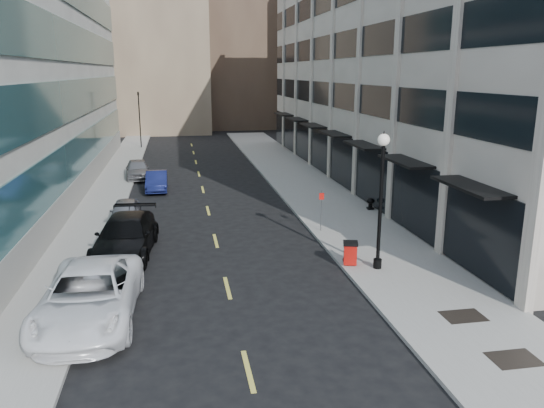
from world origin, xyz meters
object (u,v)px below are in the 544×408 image
object	(u,v)px
car_blue_sedan	(157,181)
car_white_van	(90,296)
sign_post	(321,204)
car_grey_sedan	(138,169)
urn_planter	(371,202)
car_black_pickup	(126,236)
trash_bin	(350,252)
traffic_signal	(138,95)
car_silver_sedan	(125,212)
lamppost	(381,189)

from	to	relation	value
car_blue_sedan	car_white_van	bearing A→B (deg)	-94.76
car_white_van	sign_post	size ratio (longest dim) A/B	3.09
car_grey_sedan	urn_planter	size ratio (longest dim) A/B	6.42
car_black_pickup	trash_bin	world-z (taller)	car_black_pickup
car_white_van	traffic_signal	bearing A→B (deg)	92.86
car_grey_sedan	car_silver_sedan	bearing A→B (deg)	-94.07
trash_bin	sign_post	distance (m)	5.14
car_white_van	urn_planter	world-z (taller)	car_white_van
car_black_pickup	car_silver_sedan	size ratio (longest dim) A/B	1.56
car_black_pickup	trash_bin	distance (m)	10.18
car_silver_sedan	sign_post	xyz separation A→B (m)	(10.16, -3.71, 0.89)
car_silver_sedan	sign_post	world-z (taller)	sign_post
car_black_pickup	sign_post	distance (m)	9.84
car_silver_sedan	trash_bin	xyz separation A→B (m)	(10.06, -8.77, 0.03)
car_white_van	sign_post	distance (m)	13.26
car_white_van	car_silver_sedan	distance (m)	12.04
traffic_signal	trash_bin	bearing A→B (deg)	-74.29
car_blue_sedan	traffic_signal	bearing A→B (deg)	95.80
car_grey_sedan	traffic_signal	bearing A→B (deg)	87.63
car_blue_sedan	lamppost	distance (m)	20.27
lamppost	car_silver_sedan	bearing A→B (deg)	139.63
car_white_van	car_blue_sedan	xyz separation A→B (m)	(1.60, 20.26, -0.23)
car_blue_sedan	lamppost	bearing A→B (deg)	-61.66
lamppost	urn_planter	distance (m)	10.36
car_white_van	car_silver_sedan	xyz separation A→B (m)	(0.14, 12.04, -0.26)
car_grey_sedan	sign_post	world-z (taller)	sign_post
urn_planter	car_blue_sedan	bearing A→B (deg)	147.25
traffic_signal	car_white_van	size ratio (longest dim) A/B	1.06
car_grey_sedan	lamppost	world-z (taller)	lamppost
car_white_van	car_black_pickup	distance (m)	6.73
lamppost	traffic_signal	bearing A→B (deg)	106.82
car_blue_sedan	urn_planter	size ratio (longest dim) A/B	6.04
traffic_signal	lamppost	bearing A→B (deg)	-73.18
car_black_pickup	sign_post	xyz separation A→B (m)	(9.68, 1.63, 0.67)
car_white_van	urn_planter	xyz separation A→B (m)	(14.40, 12.03, -0.35)
car_black_pickup	lamppost	xyz separation A→B (m)	(10.58, -4.06, 2.67)
car_grey_sedan	trash_bin	world-z (taller)	car_grey_sedan
car_black_pickup	sign_post	world-z (taller)	sign_post
car_silver_sedan	car_blue_sedan	size ratio (longest dim) A/B	0.93
car_grey_sedan	trash_bin	xyz separation A→B (m)	(10.20, -21.64, -0.06)
traffic_signal	car_blue_sedan	distance (m)	22.43
car_white_van	car_black_pickup	world-z (taller)	car_white_van
trash_bin	urn_planter	bearing A→B (deg)	80.40
car_silver_sedan	lamppost	bearing A→B (deg)	-39.84
traffic_signal	car_grey_sedan	bearing A→B (deg)	-87.66
car_silver_sedan	car_grey_sedan	xyz separation A→B (m)	(-0.14, 12.87, 0.09)
sign_post	car_blue_sedan	bearing A→B (deg)	131.57
lamppost	car_white_van	bearing A→B (deg)	-166.75
lamppost	car_grey_sedan	bearing A→B (deg)	116.70
traffic_signal	sign_post	world-z (taller)	traffic_signal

